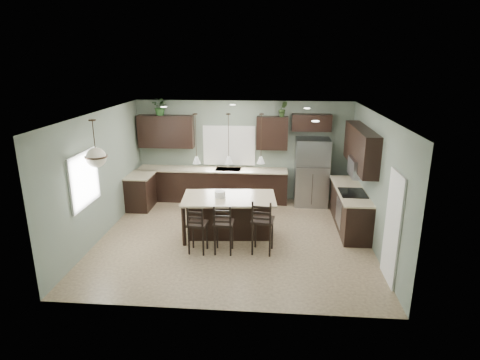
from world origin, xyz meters
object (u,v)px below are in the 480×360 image
(refrigerator, at_px, (312,172))
(bar_stool_center, at_px, (224,228))
(kitchen_island, at_px, (229,216))
(bar_stool_left, at_px, (198,229))
(plant_back_left, at_px, (161,107))
(bar_stool_right, at_px, (263,226))
(serving_dish, at_px, (220,194))

(refrigerator, bearing_deg, bar_stool_center, -123.58)
(kitchen_island, bearing_deg, bar_stool_center, -96.18)
(bar_stool_left, xyz_separation_m, plant_back_left, (-1.58, 3.30, 2.12))
(bar_stool_right, xyz_separation_m, plant_back_left, (-2.92, 3.20, 2.05))
(kitchen_island, xyz_separation_m, serving_dish, (-0.20, -0.02, 0.53))
(refrigerator, distance_m, bar_stool_center, 3.72)
(plant_back_left, bearing_deg, bar_stool_right, -47.69)
(plant_back_left, bearing_deg, bar_stool_left, -64.50)
(serving_dish, bearing_deg, plant_back_left, 128.44)
(bar_stool_left, bearing_deg, refrigerator, 55.50)
(bar_stool_right, relative_size, plant_back_left, 2.47)
(bar_stool_right, distance_m, plant_back_left, 4.79)
(refrigerator, xyz_separation_m, plant_back_left, (-4.16, 0.19, 1.72))
(bar_stool_right, bearing_deg, kitchen_island, 142.16)
(kitchen_island, relative_size, bar_stool_center, 1.90)
(serving_dish, relative_size, bar_stool_left, 0.23)
(bar_stool_left, height_order, bar_stool_right, bar_stool_right)
(kitchen_island, height_order, bar_stool_center, bar_stool_center)
(bar_stool_left, distance_m, bar_stool_right, 1.35)
(serving_dish, height_order, bar_stool_right, bar_stool_right)
(bar_stool_right, bearing_deg, refrigerator, 74.70)
(refrigerator, xyz_separation_m, bar_stool_center, (-2.05, -3.09, -0.38))
(bar_stool_left, relative_size, bar_stool_right, 0.88)
(refrigerator, distance_m, plant_back_left, 4.51)
(serving_dish, xyz_separation_m, bar_stool_left, (-0.36, -0.86, -0.47))
(bar_stool_center, xyz_separation_m, plant_back_left, (-2.11, 3.27, 2.10))
(bar_stool_center, bearing_deg, kitchen_island, 89.16)
(kitchen_island, relative_size, bar_stool_left, 1.98)
(serving_dish, height_order, bar_stool_left, serving_dish)
(serving_dish, distance_m, plant_back_left, 3.52)
(refrigerator, relative_size, plant_back_left, 3.85)
(bar_stool_center, height_order, bar_stool_right, bar_stool_right)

